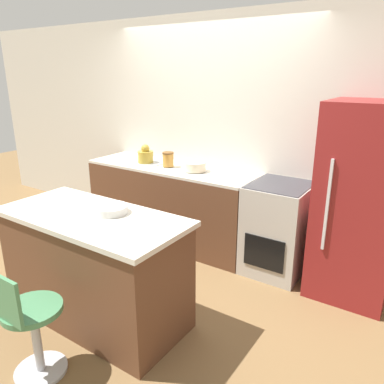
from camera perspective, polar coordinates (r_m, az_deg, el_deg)
ground_plane at (r=4.28m, az=-2.41°, el=-9.71°), size 14.00×14.00×0.00m
wall_back at (r=4.43m, az=2.78°, el=9.02°), size 8.00×0.06×2.60m
back_counter at (r=4.52m, az=-3.13°, el=-1.76°), size 2.09×0.65×0.93m
kitchen_island at (r=3.20m, az=-14.49°, el=-11.04°), size 1.57×0.73×0.92m
oven_range at (r=3.92m, az=12.92°, el=-5.39°), size 0.58×0.66×0.93m
refrigerator at (r=3.60m, az=24.09°, el=-1.57°), size 0.67×0.69×1.76m
stool_chair at (r=2.81m, az=-23.46°, el=-18.26°), size 0.39×0.39×0.83m
kettle at (r=4.55m, az=-7.10°, el=5.57°), size 0.19×0.19×0.22m
mixing_bowl at (r=4.14m, az=0.43°, el=3.92°), size 0.24×0.24×0.10m
canister_jar at (r=4.34m, az=-3.66°, el=5.01°), size 0.13×0.13×0.17m
fruit_bowl at (r=3.00m, az=-12.30°, el=-2.60°), size 0.27×0.27×0.06m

